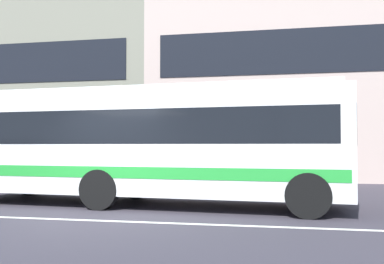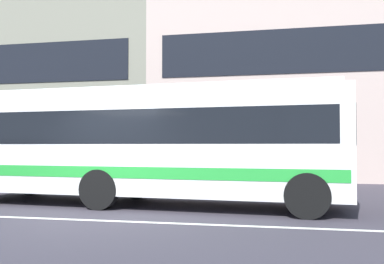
{
  "view_description": "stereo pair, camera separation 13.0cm",
  "coord_description": "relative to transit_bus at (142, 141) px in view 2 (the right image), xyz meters",
  "views": [
    {
      "loc": [
        4.09,
        -8.72,
        1.57
      ],
      "look_at": [
        1.75,
        2.86,
        1.96
      ],
      "focal_mm": 41.03,
      "sensor_mm": 36.0,
      "label": 1
    },
    {
      "loc": [
        4.22,
        -8.7,
        1.57
      ],
      "look_at": [
        1.75,
        2.86,
        1.96
      ],
      "focal_mm": 41.03,
      "sensor_mm": 36.0,
      "label": 2
    }
  ],
  "objects": [
    {
      "name": "ground_plane",
      "position": [
        -0.43,
        -2.61,
        -1.7
      ],
      "size": [
        160.0,
        160.0,
        0.0
      ],
      "primitive_type": "plane",
      "color": "#38343D"
    },
    {
      "name": "lane_centre_line",
      "position": [
        -0.43,
        -2.61,
        -1.7
      ],
      "size": [
        60.0,
        0.16,
        0.01
      ],
      "primitive_type": "cube",
      "color": "silver",
      "rests_on": "ground_plane"
    },
    {
      "name": "apartment_block_left",
      "position": [
        -13.43,
        13.86,
        3.2
      ],
      "size": [
        21.8,
        11.59,
        9.8
      ],
      "color": "gray",
      "rests_on": "ground_plane"
    },
    {
      "name": "apartment_block_right",
      "position": [
        7.28,
        13.86,
        3.22
      ],
      "size": [
        19.62,
        11.59,
        9.85
      ],
      "color": "#C3AAA0",
      "rests_on": "ground_plane"
    },
    {
      "name": "transit_bus",
      "position": [
        0.0,
        0.0,
        0.0
      ],
      "size": [
        10.84,
        3.3,
        3.09
      ],
      "color": "silver",
      "rests_on": "ground_plane"
    }
  ]
}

